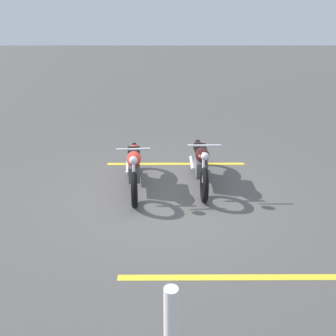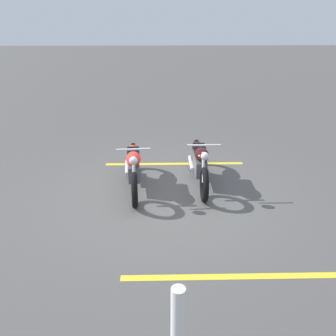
# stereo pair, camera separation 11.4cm
# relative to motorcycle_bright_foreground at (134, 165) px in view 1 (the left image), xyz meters

# --- Properties ---
(ground_plane) EXTENTS (60.00, 60.00, 0.00)m
(ground_plane) POSITION_rel_motorcycle_bright_foreground_xyz_m (0.40, 0.68, -0.46)
(ground_plane) COLOR #514F4C
(motorcycle_bright_foreground) EXTENTS (2.23, 0.62, 1.04)m
(motorcycle_bright_foreground) POSITION_rel_motorcycle_bright_foreground_xyz_m (0.00, 0.00, 0.00)
(motorcycle_bright_foreground) COLOR black
(motorcycle_bright_foreground) RESTS_ON ground
(motorcycle_dark_foreground) EXTENTS (2.23, 0.62, 1.04)m
(motorcycle_dark_foreground) POSITION_rel_motorcycle_bright_foreground_xyz_m (-0.19, 1.34, 0.00)
(motorcycle_dark_foreground) COLOR black
(motorcycle_dark_foreground) RESTS_ON ground
(bollard_post) EXTENTS (0.14, 0.14, 1.04)m
(bollard_post) POSITION_rel_motorcycle_bright_foreground_xyz_m (4.20, 0.70, 0.06)
(bollard_post) COLOR white
(bollard_post) RESTS_ON ground
(parking_stripe_near) EXTENTS (0.13, 3.20, 0.01)m
(parking_stripe_near) POSITION_rel_motorcycle_bright_foreground_xyz_m (-1.17, 0.86, -0.46)
(parking_stripe_near) COLOR yellow
(parking_stripe_near) RESTS_ON ground
(parking_stripe_mid) EXTENTS (0.13, 3.20, 0.01)m
(parking_stripe_mid) POSITION_rel_motorcycle_bright_foreground_xyz_m (2.80, 1.58, -0.46)
(parking_stripe_mid) COLOR yellow
(parking_stripe_mid) RESTS_ON ground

